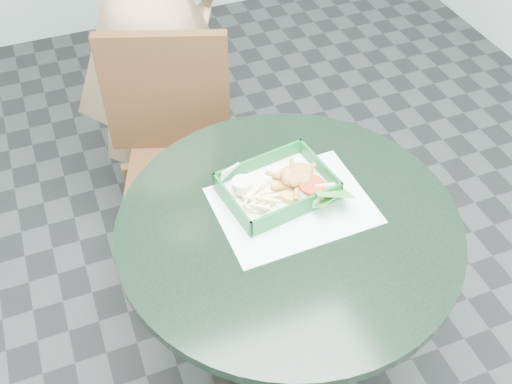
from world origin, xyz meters
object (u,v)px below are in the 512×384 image
object	(u,v)px
cafe_table	(286,266)
sauce_ramekin	(242,186)
dining_chair	(180,149)
crab_sandwich	(297,186)
food_basket	(277,195)

from	to	relation	value
cafe_table	sauce_ramekin	bearing A→B (deg)	119.52
sauce_ramekin	dining_chair	bearing A→B (deg)	95.97
cafe_table	crab_sandwich	distance (m)	0.24
cafe_table	food_basket	xyz separation A→B (m)	(0.01, 0.10, 0.19)
food_basket	crab_sandwich	distance (m)	0.06
food_basket	cafe_table	bearing A→B (deg)	-94.90
dining_chair	crab_sandwich	size ratio (longest dim) A/B	6.93
dining_chair	crab_sandwich	bearing A→B (deg)	-51.96
cafe_table	sauce_ramekin	world-z (taller)	sauce_ramekin
cafe_table	dining_chair	bearing A→B (deg)	101.52
crab_sandwich	dining_chair	bearing A→B (deg)	108.69
cafe_table	food_basket	distance (m)	0.21
crab_sandwich	sauce_ramekin	size ratio (longest dim) A/B	2.49
cafe_table	dining_chair	distance (m)	0.65
cafe_table	crab_sandwich	size ratio (longest dim) A/B	6.67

